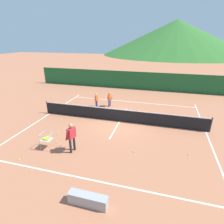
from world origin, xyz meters
TOP-DOWN VIEW (x-y plane):
  - ground_plane at (0.00, 0.00)m, footprint 120.00×120.00m
  - line_baseline_near at (0.00, -6.31)m, footprint 11.81×0.08m
  - line_baseline_far at (0.00, 4.73)m, footprint 11.81×0.08m
  - line_sideline_west at (-5.90, 0.00)m, footprint 0.08×11.03m
  - line_sideline_east at (5.90, 0.00)m, footprint 0.08×11.03m
  - line_service_center at (0.00, 0.00)m, footprint 0.08×5.47m
  - tennis_net at (0.00, 0.00)m, footprint 12.35×0.08m
  - instructor at (-1.56, -4.50)m, footprint 0.44×0.81m
  - student_0 at (-2.76, 2.51)m, footprint 0.23×0.49m
  - student_1 at (-1.65, 2.92)m, footprint 0.42×0.69m
  - ball_cart at (-3.09, -4.59)m, footprint 0.58×0.58m
  - tennis_ball_0 at (0.09, -0.58)m, footprint 0.07×0.07m
  - tennis_ball_1 at (-3.39, -3.08)m, footprint 0.07×0.07m
  - tennis_ball_2 at (-3.59, -2.75)m, footprint 0.07×0.07m
  - tennis_ball_3 at (-3.83, -5.97)m, footprint 0.07×0.07m
  - tennis_ball_4 at (-4.38, -0.89)m, footprint 0.07×0.07m
  - tennis_ball_5 at (-2.89, -3.98)m, footprint 0.07×0.07m
  - tennis_ball_6 at (4.54, -3.15)m, footprint 0.07×0.07m
  - tennis_ball_7 at (1.68, -3.66)m, footprint 0.07×0.07m
  - windscreen_fence at (0.00, 9.70)m, footprint 25.98×0.08m
  - courtside_bench at (0.61, -7.53)m, footprint 1.50×0.36m
  - hill_0 at (5.47, 64.32)m, footprint 53.04×53.04m

SIDE VIEW (x-z plane):
  - ground_plane at x=0.00m, z-range 0.00..0.00m
  - line_baseline_near at x=0.00m, z-range 0.00..0.01m
  - line_baseline_far at x=0.00m, z-range 0.00..0.01m
  - line_sideline_west at x=-5.90m, z-range 0.00..0.01m
  - line_sideline_east at x=5.90m, z-range 0.00..0.01m
  - line_service_center at x=0.00m, z-range 0.00..0.01m
  - tennis_ball_0 at x=0.09m, z-range 0.00..0.07m
  - tennis_ball_1 at x=-3.39m, z-range 0.00..0.07m
  - tennis_ball_2 at x=-3.59m, z-range 0.00..0.07m
  - tennis_ball_3 at x=-3.83m, z-range 0.00..0.07m
  - tennis_ball_4 at x=-4.38m, z-range 0.00..0.07m
  - tennis_ball_5 at x=-2.89m, z-range 0.00..0.07m
  - tennis_ball_6 at x=4.54m, z-range 0.00..0.07m
  - tennis_ball_7 at x=1.68m, z-range 0.00..0.07m
  - courtside_bench at x=0.61m, z-range 0.00..0.46m
  - tennis_net at x=0.00m, z-range -0.03..1.02m
  - ball_cart at x=-3.09m, z-range 0.14..1.04m
  - student_0 at x=-2.76m, z-range 0.12..1.36m
  - student_1 at x=-1.65m, z-range 0.14..1.49m
  - instructor at x=-1.56m, z-range 0.17..1.85m
  - windscreen_fence at x=0.00m, z-range 0.00..2.11m
  - hill_0 at x=5.47m, z-range 0.00..12.08m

